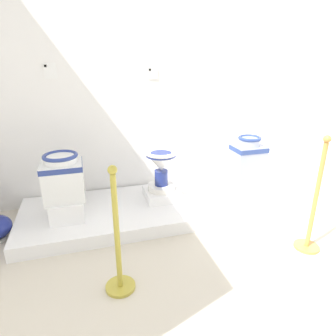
{
  "coord_description": "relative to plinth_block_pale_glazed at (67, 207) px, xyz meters",
  "views": [
    {
      "loc": [
        1.12,
        -0.85,
        1.6
      ],
      "look_at": [
        1.96,
        1.98,
        0.52
      ],
      "focal_mm": 31.18,
      "sensor_mm": 36.0,
      "label": 1
    }
  ],
  "objects": [
    {
      "name": "plinth_block_pale_glazed",
      "position": [
        0.0,
        0.0,
        0.0
      ],
      "size": [
        0.32,
        0.39,
        0.2
      ],
      "primitive_type": "cube",
      "color": "white",
      "rests_on": "display_platform"
    },
    {
      "name": "antique_toilet_rightmost",
      "position": [
        1.01,
        0.15,
        0.29
      ],
      "size": [
        0.35,
        0.35,
        0.46
      ],
      "color": "white",
      "rests_on": "plinth_block_rightmost"
    },
    {
      "name": "antique_toilet_leftmost",
      "position": [
        1.99,
        -0.01,
        0.35
      ],
      "size": [
        0.35,
        0.28,
        0.47
      ],
      "color": "#A0ABCC",
      "rests_on": "plinth_block_leftmost"
    },
    {
      "name": "plinth_block_rightmost",
      "position": [
        1.01,
        0.15,
        -0.05
      ],
      "size": [
        0.37,
        0.4,
        0.1
      ],
      "primitive_type": "cube",
      "color": "white",
      "rests_on": "display_platform"
    },
    {
      "name": "plinth_block_leftmost",
      "position": [
        1.99,
        -0.01,
        0.01
      ],
      "size": [
        0.38,
        0.34,
        0.21
      ],
      "primitive_type": "cube",
      "color": "white",
      "rests_on": "display_platform"
    },
    {
      "name": "antique_toilet_pale_glazed",
      "position": [
        -0.0,
        0.0,
        0.34
      ],
      "size": [
        0.38,
        0.34,
        0.46
      ],
      "color": "white",
      "rests_on": "plinth_block_pale_glazed"
    },
    {
      "name": "wall_back",
      "position": [
        1.01,
        0.62,
        1.35
      ],
      "size": [
        4.0,
        0.06,
        3.17
      ],
      "primitive_type": "cube",
      "color": "white",
      "rests_on": "ground_plane"
    },
    {
      "name": "ground_plane",
      "position": [
        1.01,
        -1.26,
        -0.25
      ],
      "size": [
        5.8,
        5.31,
        0.02
      ],
      "primitive_type": "cube",
      "color": "beige"
    },
    {
      "name": "info_placard_first",
      "position": [
        -0.04,
        0.59,
        1.28
      ],
      "size": [
        0.12,
        0.01,
        0.16
      ],
      "color": "white"
    },
    {
      "name": "info_placard_second",
      "position": [
        1.04,
        0.59,
        1.24
      ],
      "size": [
        0.11,
        0.01,
        0.12
      ],
      "color": "white"
    },
    {
      "name": "display_platform",
      "position": [
        1.01,
        0.07,
        -0.17
      ],
      "size": [
        3.01,
        1.01,
        0.14
      ],
      "primitive_type": "cube",
      "color": "white",
      "rests_on": "ground_plane"
    },
    {
      "name": "stanchion_post_near_left",
      "position": [
        0.38,
        -0.99,
        0.09
      ],
      "size": [
        0.22,
        0.22,
        0.98
      ],
      "color": "gold",
      "rests_on": "ground_plane"
    },
    {
      "name": "stanchion_post_near_right",
      "position": [
        2.08,
        -0.97,
        0.12
      ],
      "size": [
        0.22,
        0.22,
        1.05
      ],
      "color": "gold",
      "rests_on": "ground_plane"
    }
  ]
}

